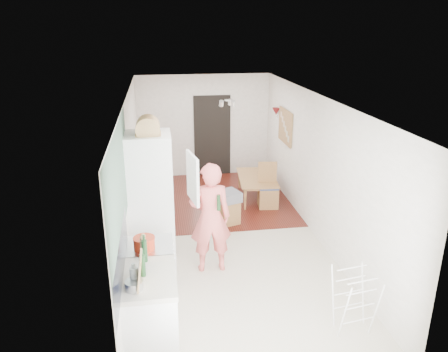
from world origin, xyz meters
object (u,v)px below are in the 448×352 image
object	(u,v)px
person	(210,208)
stool	(228,212)
dining_chair	(268,186)
drying_rack	(354,302)
dining_table	(258,189)

from	to	relation	value
person	stool	bearing A→B (deg)	-109.24
person	dining_chair	distance (m)	2.73
drying_rack	dining_table	bearing A→B (deg)	83.04
dining_chair	dining_table	bearing A→B (deg)	107.05
person	drying_rack	bearing A→B (deg)	131.89
dining_table	stool	distance (m)	1.42
dining_table	dining_chair	world-z (taller)	dining_chair
dining_table	stool	world-z (taller)	stool
person	dining_chair	size ratio (longest dim) A/B	2.20
stool	drying_rack	world-z (taller)	drying_rack
dining_chair	stool	distance (m)	1.17
stool	person	bearing A→B (deg)	-108.60
person	stool	xyz separation A→B (m)	(0.53, 1.58, -0.79)
drying_rack	dining_chair	bearing A→B (deg)	81.91
person	dining_table	xyz separation A→B (m)	(1.38, 2.73, -0.81)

